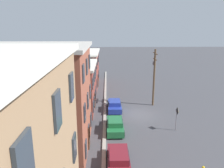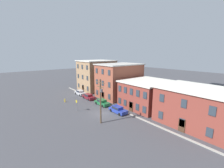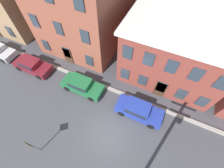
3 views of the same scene
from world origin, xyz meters
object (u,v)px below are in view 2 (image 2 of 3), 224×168
object	(u,v)px
caution_sign	(77,103)
fire_hydrant	(65,100)
car_green	(102,102)
car_silver	(80,92)
car_blue	(118,109)
car_maroon	(89,96)
utility_pole	(101,99)

from	to	relation	value
caution_sign	fire_hydrant	bearing A→B (deg)	177.60
car_green	fire_hydrant	bearing A→B (deg)	-140.82
car_silver	car_green	bearing A→B (deg)	-0.32
car_blue	caution_sign	bearing A→B (deg)	-133.63
car_silver	caution_sign	bearing A→B (deg)	-29.80
car_blue	car_maroon	bearing A→B (deg)	179.47
car_green	caution_sign	distance (m)	6.90
car_silver	utility_pole	size ratio (longest dim) A/B	0.53
fire_hydrant	car_silver	bearing A→B (deg)	122.23
car_silver	car_blue	distance (m)	18.37
car_maroon	car_blue	world-z (taller)	same
car_silver	caution_sign	world-z (taller)	caution_sign
caution_sign	fire_hydrant	size ratio (longest dim) A/B	2.86
car_blue	caution_sign	world-z (taller)	caution_sign
fire_hydrant	caution_sign	bearing A→B (deg)	-2.40
caution_sign	car_silver	bearing A→B (deg)	150.20
caution_sign	car_maroon	bearing A→B (deg)	133.92
car_green	utility_pole	world-z (taller)	utility_pole
car_silver	caution_sign	size ratio (longest dim) A/B	1.60
caution_sign	utility_pole	bearing A→B (deg)	6.27
car_blue	utility_pole	bearing A→B (deg)	-71.76
car_silver	car_green	world-z (taller)	same
car_silver	caution_sign	distance (m)	13.90
car_green	car_blue	world-z (taller)	same
car_maroon	caution_sign	world-z (taller)	caution_sign
car_green	car_blue	size ratio (longest dim) A/B	1.00
car_maroon	car_blue	bearing A→B (deg)	-0.53
car_blue	utility_pole	distance (m)	7.20
car_green	utility_pole	xyz separation A→B (m)	(8.17, -5.91, 3.91)
car_green	car_blue	distance (m)	6.28
fire_hydrant	utility_pole	bearing A→B (deg)	2.04
utility_pole	car_green	bearing A→B (deg)	144.09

